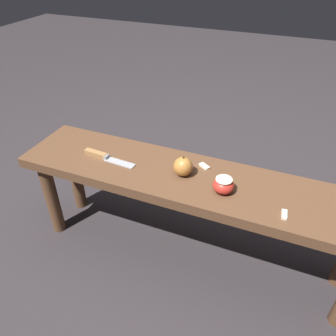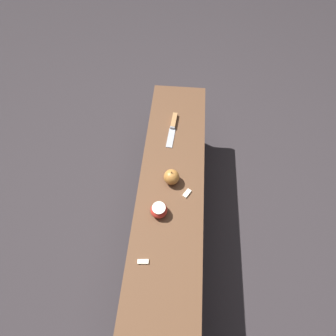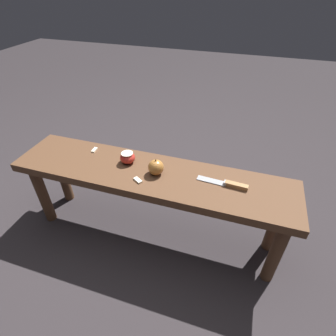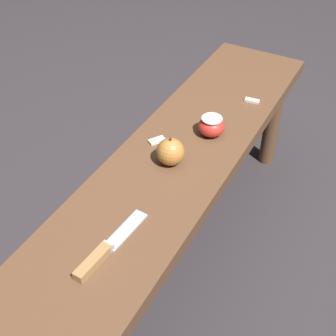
{
  "view_description": "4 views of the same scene",
  "coord_description": "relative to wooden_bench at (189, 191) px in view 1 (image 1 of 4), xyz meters",
  "views": [
    {
      "loc": [
        0.29,
        -0.91,
        1.15
      ],
      "look_at": [
        -0.08,
        -0.02,
        0.45
      ],
      "focal_mm": 35.0,
      "sensor_mm": 36.0,
      "label": 1
    },
    {
      "loc": [
        0.56,
        0.03,
        1.48
      ],
      "look_at": [
        -0.08,
        -0.02,
        0.45
      ],
      "focal_mm": 28.0,
      "sensor_mm": 36.0,
      "label": 2
    },
    {
      "loc": [
        -0.37,
        0.88,
        1.18
      ],
      "look_at": [
        -0.08,
        -0.02,
        0.45
      ],
      "focal_mm": 28.0,
      "sensor_mm": 36.0,
      "label": 3
    },
    {
      "loc": [
        -0.83,
        -0.43,
        1.2
      ],
      "look_at": [
        -0.08,
        -0.02,
        0.45
      ],
      "focal_mm": 50.0,
      "sensor_mm": 36.0,
      "label": 4
    }
  ],
  "objects": [
    {
      "name": "ground_plane",
      "position": [
        0.0,
        0.0,
        -0.35
      ],
      "size": [
        8.0,
        8.0,
        0.0
      ],
      "primitive_type": "plane",
      "color": "#2D282B"
    },
    {
      "name": "wooden_bench",
      "position": [
        0.0,
        0.0,
        0.0
      ],
      "size": [
        1.33,
        0.3,
        0.42
      ],
      "color": "brown",
      "rests_on": "ground_plane"
    },
    {
      "name": "knife",
      "position": [
        -0.36,
        -0.02,
        0.08
      ],
      "size": [
        0.22,
        0.04,
        0.02
      ],
      "rotation": [
        0.0,
        0.0,
        -0.07
      ],
      "color": "#9EA0A5",
      "rests_on": "wooden_bench"
    },
    {
      "name": "apple_whole",
      "position": [
        -0.03,
        -0.0,
        0.1
      ],
      "size": [
        0.07,
        0.07,
        0.08
      ],
      "color": "#B27233",
      "rests_on": "wooden_bench"
    },
    {
      "name": "apple_cut",
      "position": [
        0.13,
        -0.04,
        0.1
      ],
      "size": [
        0.07,
        0.07,
        0.05
      ],
      "color": "red",
      "rests_on": "wooden_bench"
    },
    {
      "name": "apple_slice_near_knife",
      "position": [
        0.34,
        -0.08,
        0.07
      ],
      "size": [
        0.02,
        0.04,
        0.01
      ],
      "color": "silver",
      "rests_on": "wooden_bench"
    },
    {
      "name": "apple_slice_center",
      "position": [
        0.03,
        0.07,
        0.07
      ],
      "size": [
        0.05,
        0.04,
        0.01
      ],
      "color": "silver",
      "rests_on": "wooden_bench"
    }
  ]
}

